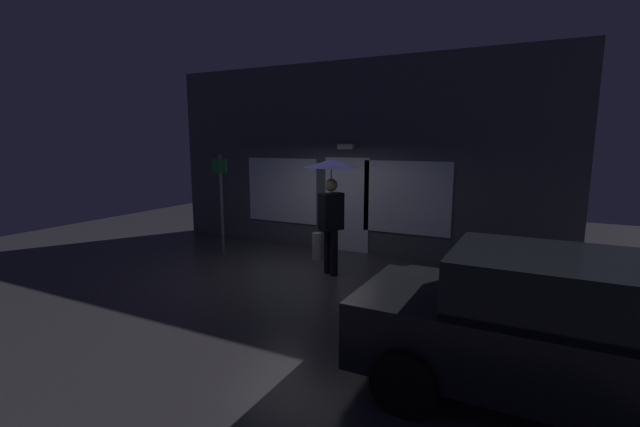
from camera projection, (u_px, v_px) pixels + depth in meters
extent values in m
plane|color=#38353A|center=(301.00, 275.00, 8.37)|extent=(18.00, 18.00, 0.00)
cube|color=#4C4C56|center=(350.00, 158.00, 10.07)|extent=(9.62, 0.30, 4.37)
cube|color=white|center=(347.00, 205.00, 10.11)|extent=(1.10, 0.04, 2.20)
cube|color=white|center=(282.00, 190.00, 10.86)|extent=(1.96, 0.04, 1.60)
cube|color=white|center=(406.00, 198.00, 9.43)|extent=(1.96, 0.04, 1.60)
cube|color=white|center=(346.00, 147.00, 9.81)|extent=(0.36, 0.16, 0.12)
cylinder|color=black|center=(328.00, 251.00, 8.47)|extent=(0.15, 0.15, 0.88)
cylinder|color=black|center=(334.00, 253.00, 8.31)|extent=(0.15, 0.15, 0.88)
cube|color=black|center=(331.00, 212.00, 8.26)|extent=(0.43, 0.52, 0.71)
cube|color=silver|center=(338.00, 212.00, 8.26)|extent=(0.08, 0.13, 0.57)
cube|color=red|center=(338.00, 213.00, 8.26)|extent=(0.04, 0.06, 0.46)
sphere|color=tan|center=(331.00, 185.00, 8.17)|extent=(0.24, 0.24, 0.24)
cylinder|color=slate|center=(331.00, 185.00, 8.17)|extent=(0.02, 0.02, 0.96)
cone|color=#14144C|center=(331.00, 163.00, 8.10)|extent=(1.03, 1.03, 0.15)
cube|color=black|center=(580.00, 348.00, 4.12)|extent=(4.30, 1.70, 0.71)
cube|color=black|center=(586.00, 286.00, 4.01)|extent=(2.41, 1.49, 0.52)
cylinder|color=black|center=(442.00, 318.00, 5.56)|extent=(0.64, 0.22, 0.64)
cylinder|color=black|center=(404.00, 382.00, 4.10)|extent=(0.64, 0.22, 0.64)
cylinder|color=#595B60|center=(221.00, 205.00, 9.81)|extent=(0.07, 0.07, 2.28)
cube|color=#198C33|center=(219.00, 166.00, 9.65)|extent=(0.40, 0.02, 0.30)
cylinder|color=#B2A899|center=(317.00, 246.00, 9.49)|extent=(0.21, 0.21, 0.59)
cylinder|color=#B2A899|center=(470.00, 264.00, 8.12)|extent=(0.29, 0.29, 0.58)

